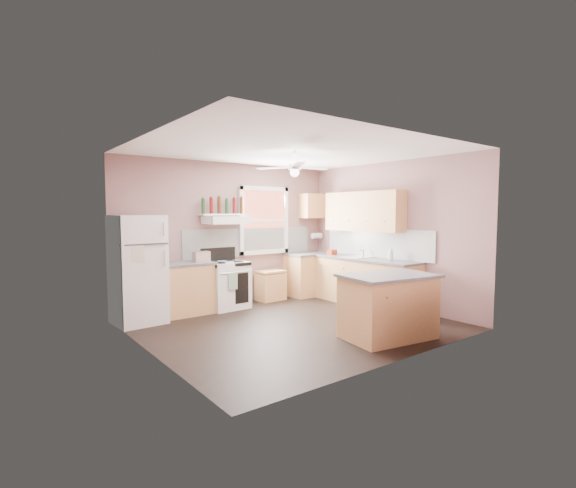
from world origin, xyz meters
TOP-DOWN VIEW (x-y plane):
  - floor at (0.00, 0.00)m, footprint 4.50×4.50m
  - ceiling at (0.00, 0.00)m, footprint 4.50×4.50m
  - wall_back at (0.00, 2.02)m, footprint 4.50×0.05m
  - wall_right at (2.27, 0.00)m, footprint 0.05×4.00m
  - wall_left at (-2.27, 0.00)m, footprint 0.05×4.00m
  - backsplash_back at (0.45, 1.99)m, footprint 2.90×0.03m
  - backsplash_right at (2.23, 0.30)m, footprint 0.03×2.60m
  - window_view at (0.75, 1.98)m, footprint 1.00×0.02m
  - window_frame at (0.75, 1.96)m, footprint 1.16×0.07m
  - refrigerator at (-1.91, 1.59)m, footprint 0.77×0.75m
  - base_cabinet_left at (-1.06, 1.70)m, footprint 0.90×0.60m
  - counter_left at (-1.06, 1.70)m, footprint 0.92×0.62m
  - toaster at (-0.79, 1.63)m, footprint 0.28×0.17m
  - stove at (-0.29, 1.67)m, footprint 0.75×0.68m
  - range_hood at (-0.23, 1.75)m, footprint 0.78×0.50m
  - bottle_shelf at (-0.23, 1.87)m, footprint 0.90×0.26m
  - cart at (0.76, 1.75)m, footprint 0.56×0.38m
  - base_cabinet_corner at (1.75, 1.70)m, footprint 1.00×0.60m
  - base_cabinet_right at (1.95, 0.30)m, footprint 0.60×2.20m
  - counter_corner at (1.75, 1.70)m, footprint 1.02×0.62m
  - counter_right at (1.94, 0.30)m, footprint 0.62×2.22m
  - sink at (1.94, 0.50)m, footprint 0.55×0.45m
  - faucet at (2.10, 0.50)m, footprint 0.03×0.03m
  - upper_cabinet_right at (2.08, 0.50)m, footprint 0.33×1.80m
  - upper_cabinet_corner at (1.95, 1.83)m, footprint 0.60×0.33m
  - paper_towel at (2.07, 1.86)m, footprint 0.26×0.12m
  - island at (0.63, -1.32)m, footprint 1.31×0.94m
  - island_top at (0.63, -1.32)m, footprint 1.39×1.02m
  - ceiling_fan_hub at (0.00, 0.00)m, footprint 0.20×0.20m
  - soap_bottle at (2.03, -0.22)m, footprint 0.11×0.11m
  - red_caddy at (1.88, 1.15)m, footprint 0.20×0.14m
  - wine_bottles at (-0.22, 1.87)m, footprint 0.86×0.06m

SIDE VIEW (x-z plane):
  - floor at x=0.00m, z-range 0.00..0.00m
  - cart at x=0.76m, z-range 0.00..0.54m
  - base_cabinet_left at x=-1.06m, z-range 0.00..0.86m
  - stove at x=-0.29m, z-range 0.00..0.86m
  - base_cabinet_corner at x=1.75m, z-range 0.00..0.86m
  - base_cabinet_right at x=1.95m, z-range 0.00..0.86m
  - island at x=0.63m, z-range 0.00..0.86m
  - refrigerator at x=-1.91m, z-range 0.00..1.72m
  - counter_left at x=-1.06m, z-range 0.86..0.90m
  - counter_corner at x=1.75m, z-range 0.86..0.90m
  - counter_right at x=1.94m, z-range 0.86..0.90m
  - island_top at x=0.63m, z-range 0.86..0.90m
  - sink at x=1.94m, z-range 0.88..0.91m
  - red_caddy at x=1.88m, z-range 0.90..1.00m
  - faucet at x=2.10m, z-range 0.90..1.04m
  - toaster at x=-0.79m, z-range 0.90..1.08m
  - soap_bottle at x=2.03m, z-range 0.90..1.15m
  - backsplash_back at x=0.45m, z-range 0.90..1.45m
  - backsplash_right at x=2.23m, z-range 0.90..1.45m
  - paper_towel at x=2.07m, z-range 1.19..1.31m
  - wall_back at x=0.00m, z-range 0.00..2.70m
  - wall_right at x=2.27m, z-range 0.00..2.70m
  - wall_left at x=-2.27m, z-range 0.00..2.70m
  - window_view at x=0.75m, z-range 1.00..2.20m
  - window_frame at x=0.75m, z-range 0.92..2.28m
  - range_hood at x=-0.23m, z-range 1.55..1.69m
  - bottle_shelf at x=-0.23m, z-range 1.71..1.73m
  - upper_cabinet_right at x=2.08m, z-range 1.40..2.16m
  - wine_bottles at x=-0.22m, z-range 1.73..2.04m
  - upper_cabinet_corner at x=1.95m, z-range 1.64..2.16m
  - ceiling_fan_hub at x=0.00m, z-range 2.41..2.49m
  - ceiling at x=0.00m, z-range 2.70..2.70m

